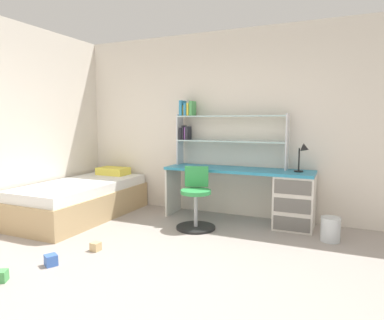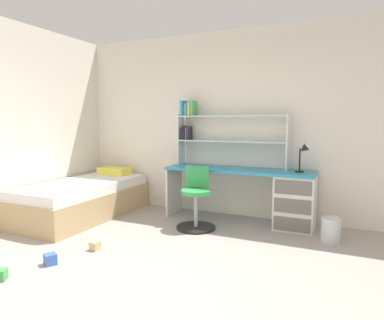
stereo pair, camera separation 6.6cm
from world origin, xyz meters
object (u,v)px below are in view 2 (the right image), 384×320
Objects in this scene: swivel_chair at (196,204)px; toy_block_blue_1 at (50,259)px; desk_lamp at (304,153)px; bed_platform at (83,199)px; bookshelf_hutch at (217,128)px; toy_block_natural_2 at (95,246)px; toy_block_green_0 at (0,275)px; desk at (278,195)px; waste_bin at (331,230)px.

toy_block_blue_1 is at bearing -116.28° from swivel_chair.
desk_lamp is 3.23m from bed_platform.
bookshelf_hutch reaches higher than toy_block_natural_2.
bookshelf_hutch reaches higher than toy_block_green_0.
bed_platform reaches higher than toy_block_green_0.
bed_platform is at bearing 112.19° from toy_block_green_0.
desk is at bearing -9.31° from bookshelf_hutch.
desk_lamp is at bearing 46.32° from toy_block_blue_1.
desk is 1.12m from swivel_chair.
bookshelf_hutch is 4.30× the size of desk_lamp.
desk_lamp is at bearing 22.62° from swivel_chair.
desk is 2.84m from bed_platform.
toy_block_green_0 is (-2.27, -2.66, -0.96)m from desk_lamp.
desk_lamp is at bearing 49.59° from toy_block_green_0.
desk_lamp reaches higher than toy_block_blue_1.
toy_block_green_0 is 0.97m from toy_block_natural_2.
swivel_chair reaches higher than toy_block_natural_2.
desk is 3.33m from toy_block_green_0.
swivel_chair is 1.77m from bed_platform.
desk is 20.44× the size of toy_block_green_0.
swivel_chair is 0.39× the size of bed_platform.
bookshelf_hutch is at bearing 69.56° from toy_block_natural_2.
bed_platform is (-1.76, -0.19, -0.06)m from swivel_chair.
toy_block_natural_2 is (-1.66, -1.74, -0.38)m from desk.
desk is 7.20× the size of waste_bin.
toy_block_green_0 reaches higher than toy_block_natural_2.
desk reaches higher than bed_platform.
bookshelf_hutch is at bearing 70.63° from toy_block_green_0.
bookshelf_hutch is 2.84m from toy_block_blue_1.
desk_lamp is at bearing 41.23° from toy_block_natural_2.
swivel_chair is at bearing 6.17° from bed_platform.
bookshelf_hutch is 2.03× the size of swivel_chair.
desk_lamp is at bearing 13.42° from bed_platform.
bookshelf_hutch is at bearing 26.63° from bed_platform.
desk is at bearing 53.89° from toy_block_green_0.
waste_bin is at bearing 6.12° from bed_platform.
waste_bin is 2.84× the size of toy_block_green_0.
bed_platform is 1.49m from toy_block_natural_2.
toy_block_green_0 is (0.79, -1.93, -0.21)m from bed_platform.
swivel_chair reaches higher than toy_block_green_0.
desk_lamp reaches higher than toy_block_natural_2.
desk is 0.66m from desk_lamp.
toy_block_blue_1 is (0.93, -1.50, -0.21)m from bed_platform.
bed_platform is (-3.05, -0.73, -0.74)m from desk_lamp.
waste_bin is at bearing -17.76° from bookshelf_hutch.
bed_platform is at bearing -173.83° from swivel_chair.
desk_lamp is 0.19× the size of bed_platform.
toy_block_natural_2 is at bearing -43.13° from bed_platform.
desk_lamp is at bearing -7.38° from bookshelf_hutch.
desk_lamp is 1.56m from swivel_chair.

